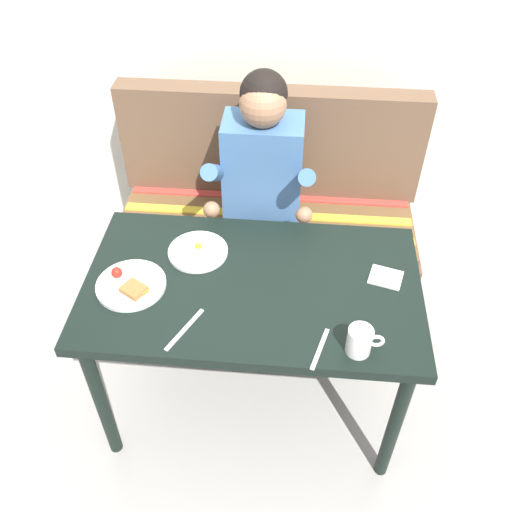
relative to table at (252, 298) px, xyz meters
The scene contains 10 objects.
ground_plane 0.65m from the table, ahead, with size 8.00×8.00×0.00m, color #9E9B95.
table is the anchor object (origin of this frame).
couch 0.83m from the table, 90.00° to the left, with size 1.44×0.56×1.00m.
person 0.60m from the table, 91.57° to the left, with size 0.45×0.61×1.21m.
plate_breakfast 0.44m from the table, behind, with size 0.25×0.25×0.05m.
plate_eggs 0.27m from the table, 147.92° to the left, with size 0.22×0.22×0.04m.
coffee_mug 0.47m from the table, 36.42° to the right, with size 0.12×0.08×0.10m.
napkin 0.49m from the table, ahead, with size 0.11×0.10×0.01m, color silver.
fork 0.38m from the table, 48.57° to the right, with size 0.01×0.17×0.01m, color silver.
knife 0.32m from the table, 130.49° to the right, with size 0.01×0.20×0.01m, color silver.
Camera 1 is at (0.14, -1.37, 2.16)m, focal length 39.10 mm.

